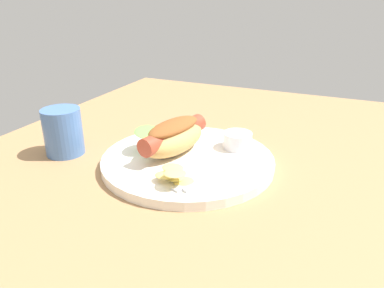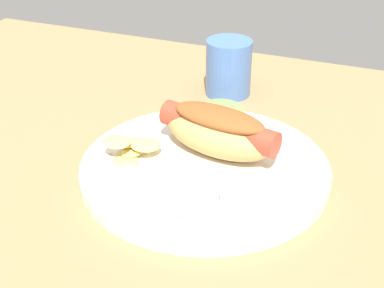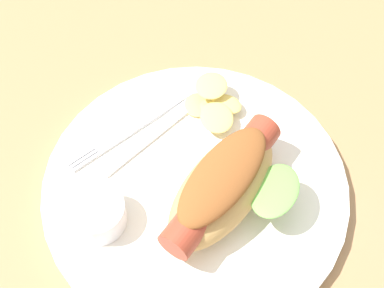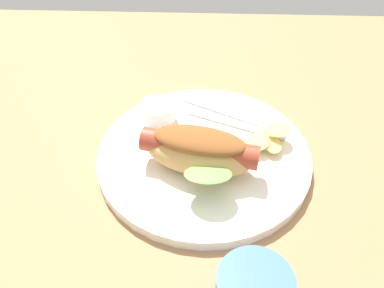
{
  "view_description": "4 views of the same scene",
  "coord_description": "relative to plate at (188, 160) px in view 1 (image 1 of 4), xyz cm",
  "views": [
    {
      "loc": [
        50.74,
        21.6,
        29.07
      ],
      "look_at": [
        -1.7,
        -1.38,
        4.65
      ],
      "focal_mm": 34.16,
      "sensor_mm": 36.0,
      "label": 1
    },
    {
      "loc": [
        -22.87,
        51.73,
        38.06
      ],
      "look_at": [
        -1.28,
        -2.33,
        4.19
      ],
      "focal_mm": 52.44,
      "sensor_mm": 36.0,
      "label": 2
    },
    {
      "loc": [
        -28.4,
        -13.41,
        52.8
      ],
      "look_at": [
        -1.37,
        -1.71,
        6.52
      ],
      "focal_mm": 54.74,
      "sensor_mm": 36.0,
      "label": 3
    },
    {
      "loc": [
        -2.92,
        -43.9,
        41.87
      ],
      "look_at": [
        -4.5,
        -3.61,
        3.92
      ],
      "focal_mm": 37.65,
      "sensor_mm": 36.0,
      "label": 4
    }
  ],
  "objects": [
    {
      "name": "ground_plane",
      "position": [
        2.82,
        2.68,
        -1.7
      ],
      "size": [
        120.0,
        90.0,
        1.8
      ],
      "primitive_type": "cube",
      "color": "#9E754C"
    },
    {
      "name": "plate",
      "position": [
        0.0,
        0.0,
        0.0
      ],
      "size": [
        30.5,
        30.5,
        1.6
      ],
      "primitive_type": "cylinder",
      "color": "white",
      "rests_on": "ground_plane"
    },
    {
      "name": "hot_dog",
      "position": [
        -0.6,
        -3.08,
        3.99
      ],
      "size": [
        16.07,
        11.81,
        6.02
      ],
      "rotation": [
        0.0,
        0.0,
        2.94
      ],
      "color": "tan",
      "rests_on": "plate"
    },
    {
      "name": "sauce_ramekin",
      "position": [
        -7.19,
        6.89,
        2.3
      ],
      "size": [
        5.37,
        5.37,
        3.0
      ],
      "primitive_type": "cylinder",
      "color": "white",
      "rests_on": "plate"
    },
    {
      "name": "fork",
      "position": [
        4.4,
        8.27,
        1.0
      ],
      "size": [
        15.38,
        8.75,
        0.4
      ],
      "rotation": [
        0.0,
        0.0,
        2.66
      ],
      "color": "silver",
      "rests_on": "plate"
    },
    {
      "name": "knife",
      "position": [
        4.69,
        6.09,
        0.98
      ],
      "size": [
        15.01,
        7.12,
        0.36
      ],
      "primitive_type": "cube",
      "rotation": [
        0.0,
        0.0,
        2.76
      ],
      "color": "silver",
      "rests_on": "plate"
    },
    {
      "name": "chips_pile",
      "position": [
        9.13,
        1.96,
        1.98
      ],
      "size": [
        7.62,
        7.62,
        2.64
      ],
      "color": "#DFC866",
      "rests_on": "plate"
    },
    {
      "name": "drinking_cup",
      "position": [
        4.89,
        -23.41,
        3.61
      ],
      "size": [
        7.12,
        7.12,
        8.82
      ],
      "primitive_type": "cylinder",
      "color": "#4770B2",
      "rests_on": "ground_plane"
    }
  ]
}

